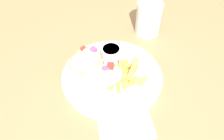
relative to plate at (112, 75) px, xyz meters
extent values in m
cube|color=#9E7A51|center=(0.02, 0.04, -0.03)|extent=(1.60, 1.60, 0.04)
cylinder|color=#9E7A51|center=(0.75, 0.77, -0.39)|extent=(0.06, 0.06, 0.68)
cube|color=silver|center=(0.01, -0.17, -0.01)|extent=(0.14, 0.08, 0.00)
cylinder|color=white|center=(0.00, 0.00, 0.00)|extent=(0.29, 0.29, 0.01)
torus|color=white|center=(0.00, 0.00, 0.01)|extent=(0.29, 0.29, 0.01)
ellipsoid|color=beige|center=(-0.03, -0.02, 0.03)|extent=(0.13, 0.09, 0.05)
cube|color=red|center=(-0.01, -0.01, 0.05)|extent=(0.02, 0.02, 0.02)
cube|color=silver|center=(-0.01, -0.01, 0.05)|extent=(0.02, 0.02, 0.02)
cube|color=white|center=(-0.01, 0.00, 0.05)|extent=(0.01, 0.01, 0.01)
cube|color=#A34C84|center=(0.00, -0.01, 0.05)|extent=(0.02, 0.02, 0.01)
cube|color=#B7D693|center=(-0.02, -0.03, 0.05)|extent=(0.02, 0.02, 0.02)
cube|color=#A34C84|center=(-0.02, -0.02, 0.05)|extent=(0.02, 0.02, 0.02)
ellipsoid|color=beige|center=(-0.07, 0.04, 0.04)|extent=(0.12, 0.10, 0.06)
cube|color=silver|center=(-0.06, 0.05, 0.06)|extent=(0.02, 0.02, 0.02)
cube|color=#A34C84|center=(-0.05, 0.05, 0.06)|extent=(0.02, 0.02, 0.02)
cube|color=red|center=(-0.07, 0.06, 0.06)|extent=(0.02, 0.02, 0.01)
cube|color=#B7D693|center=(-0.07, 0.05, 0.06)|extent=(0.02, 0.02, 0.02)
cube|color=#E5B251|center=(0.06, -0.04, 0.01)|extent=(0.07, 0.03, 0.01)
cube|color=gold|center=(0.03, -0.02, 0.01)|extent=(0.07, 0.04, 0.01)
cube|color=#E5B251|center=(0.05, -0.04, 0.01)|extent=(0.06, 0.03, 0.01)
cube|color=gold|center=(0.02, -0.01, 0.01)|extent=(0.05, 0.06, 0.01)
cube|color=gold|center=(0.03, 0.00, 0.01)|extent=(0.03, 0.07, 0.01)
cube|color=gold|center=(0.01, -0.03, 0.01)|extent=(0.06, 0.07, 0.01)
cube|color=gold|center=(0.01, -0.04, 0.01)|extent=(0.02, 0.07, 0.01)
cube|color=gold|center=(0.03, -0.02, 0.01)|extent=(0.08, 0.02, 0.01)
cube|color=#E5B251|center=(0.04, -0.02, 0.01)|extent=(0.04, 0.08, 0.01)
cube|color=gold|center=(0.04, -0.03, 0.01)|extent=(0.06, 0.02, 0.01)
cube|color=gold|center=(0.03, -0.02, 0.02)|extent=(0.04, 0.07, 0.01)
cube|color=gold|center=(0.03, 0.00, 0.02)|extent=(0.05, 0.08, 0.01)
cube|color=gold|center=(0.04, 0.00, 0.02)|extent=(0.03, 0.06, 0.01)
cube|color=#E5B251|center=(0.02, -0.03, 0.03)|extent=(0.07, 0.05, 0.01)
cube|color=#E5B251|center=(0.06, -0.01, 0.04)|extent=(0.05, 0.07, 0.01)
cube|color=gold|center=(0.04, 0.01, 0.02)|extent=(0.08, 0.02, 0.01)
cube|color=gold|center=(0.04, -0.02, 0.02)|extent=(0.07, 0.04, 0.01)
cube|color=gold|center=(0.03, 0.00, 0.03)|extent=(0.02, 0.06, 0.01)
cylinder|color=white|center=(0.01, 0.07, 0.02)|extent=(0.06, 0.06, 0.04)
cylinder|color=white|center=(0.01, 0.07, 0.04)|extent=(0.05, 0.05, 0.01)
torus|color=white|center=(0.01, 0.07, 0.04)|extent=(0.07, 0.07, 0.00)
cylinder|color=silver|center=(0.16, 0.19, 0.05)|extent=(0.09, 0.09, 0.11)
cylinder|color=silver|center=(0.16, 0.19, 0.03)|extent=(0.08, 0.08, 0.07)
camera|label=1|loc=(-0.07, -0.41, 0.49)|focal=35.00mm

